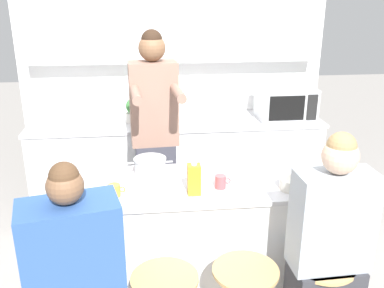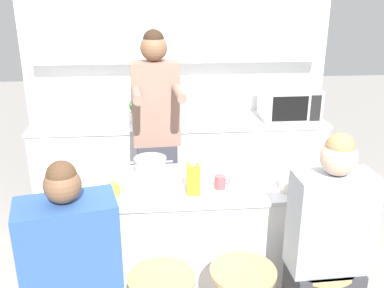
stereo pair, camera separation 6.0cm
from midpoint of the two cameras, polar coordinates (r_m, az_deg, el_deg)
wall_back at (r=4.34m, az=-1.54°, el=12.24°), size 3.05×0.22×2.70m
back_counter at (r=4.34m, az=-1.15°, el=-2.64°), size 2.83×0.63×0.92m
kitchen_island at (r=3.11m, az=0.68°, el=-12.57°), size 1.73×0.67×0.90m
person_cooking at (r=3.48m, az=-4.23°, el=-0.06°), size 0.41×0.61×1.85m
person_wrapped_blanket at (r=2.53m, az=-14.83°, el=-17.39°), size 0.56×0.39×1.34m
person_seated_near at (r=2.66m, az=17.99°, el=-14.87°), size 0.44×0.28×1.44m
cooking_pot at (r=2.97m, az=-4.99°, el=-3.06°), size 0.31×0.22×0.13m
fruit_bowl at (r=2.86m, az=13.93°, el=-5.28°), size 0.18×0.18×0.07m
coffee_cup_near at (r=2.74m, az=-9.78°, el=-6.02°), size 0.11×0.08×0.08m
coffee_cup_far at (r=2.80m, az=4.39°, el=-5.08°), size 0.10×0.07×0.09m
juice_carton at (r=2.70m, az=0.80°, el=-4.71°), size 0.08×0.08×0.21m
microwave at (r=4.31m, az=13.24°, el=5.26°), size 0.55×0.38×0.31m
potted_plant at (r=4.14m, az=-6.94°, el=4.49°), size 0.16×0.16×0.24m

